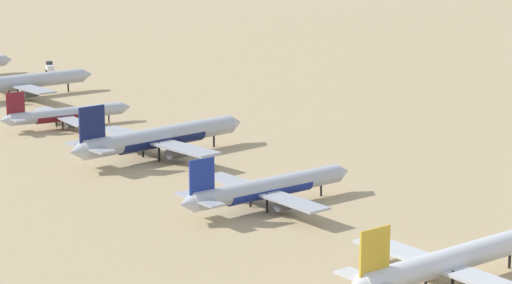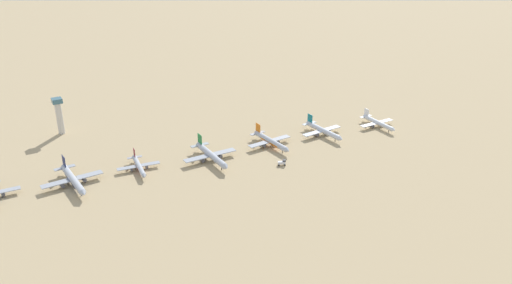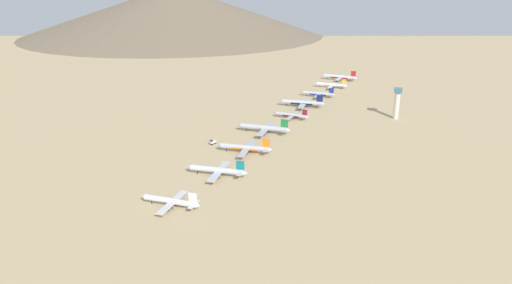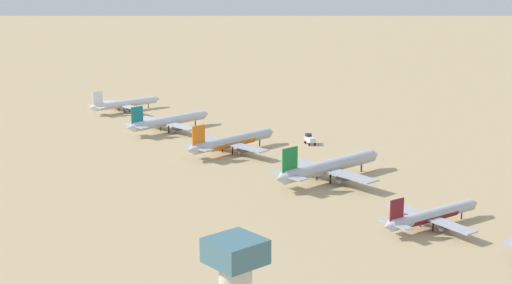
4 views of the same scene
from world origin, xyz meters
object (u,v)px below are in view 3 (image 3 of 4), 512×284
at_px(parked_jet_4, 291,115).
at_px(parked_jet_5, 264,128).
at_px(parked_jet_3, 302,103).
at_px(parked_jet_6, 245,148).
at_px(control_tower, 397,102).
at_px(parked_jet_8, 171,201).
at_px(parked_jet_1, 331,85).
at_px(parked_jet_2, 318,94).
at_px(service_truck, 213,142).
at_px(parked_jet_7, 218,170).
at_px(parked_jet_0, 340,77).

height_order(parked_jet_4, parked_jet_5, parked_jet_5).
xyz_separation_m(parked_jet_3, parked_jet_6, (11.13, 136.80, -0.35)).
bearing_deg(control_tower, parked_jet_8, 62.77).
distance_m(parked_jet_3, parked_jet_8, 230.43).
relative_size(parked_jet_8, control_tower, 1.33).
xyz_separation_m(parked_jet_1, parked_jet_3, (13.36, 91.24, 0.63)).
bearing_deg(parked_jet_2, service_truck, 74.26).
relative_size(parked_jet_3, parked_jet_7, 1.10).
height_order(parked_jet_0, control_tower, control_tower).
distance_m(parked_jet_1, control_tower, 128.40).
height_order(parked_jet_4, parked_jet_7, parked_jet_7).
xyz_separation_m(parked_jet_4, parked_jet_8, (21.93, 187.43, 0.33)).
height_order(parked_jet_1, parked_jet_6, parked_jet_6).
bearing_deg(parked_jet_3, parked_jet_0, -96.78).
height_order(parked_jet_2, parked_jet_4, parked_jet_2).
height_order(parked_jet_2, parked_jet_8, parked_jet_2).
height_order(parked_jet_1, parked_jet_8, parked_jet_1).
relative_size(service_truck, control_tower, 0.20).
height_order(parked_jet_3, parked_jet_6, parked_jet_3).
bearing_deg(parked_jet_6, parked_jet_5, -89.69).
height_order(parked_jet_0, parked_jet_8, parked_jet_0).
distance_m(parked_jet_2, parked_jet_4, 87.03).
distance_m(parked_jet_1, parked_jet_6, 229.35).
height_order(parked_jet_4, parked_jet_8, parked_jet_8).
distance_m(parked_jet_3, control_tower, 91.40).
xyz_separation_m(parked_jet_0, parked_jet_5, (27.55, 224.84, 0.15)).
xyz_separation_m(parked_jet_3, parked_jet_4, (0.37, 41.92, -1.14)).
relative_size(parked_jet_6, parked_jet_7, 1.02).
height_order(service_truck, control_tower, control_tower).
relative_size(parked_jet_1, parked_jet_3, 0.85).
bearing_deg(parked_jet_5, parked_jet_7, 88.33).
height_order(parked_jet_7, service_truck, parked_jet_7).
bearing_deg(parked_jet_3, parked_jet_7, 85.56).
bearing_deg(service_truck, parked_jet_4, -115.61).
xyz_separation_m(parked_jet_2, control_tower, (-82.83, 55.84, 12.19)).
bearing_deg(parked_jet_5, parked_jet_1, -97.82).
xyz_separation_m(parked_jet_0, parked_jet_1, (2.80, 44.64, -0.55)).
distance_m(parked_jet_4, service_truck, 94.74).
height_order(parked_jet_6, control_tower, control_tower).
bearing_deg(parked_jet_1, parked_jet_0, -93.59).
height_order(parked_jet_6, parked_jet_8, parked_jet_6).
height_order(parked_jet_4, parked_jet_6, parked_jet_6).
bearing_deg(parked_jet_6, control_tower, -128.81).
bearing_deg(parked_jet_3, parked_jet_1, -98.33).
xyz_separation_m(parked_jet_0, parked_jet_4, (16.53, 177.80, -1.06)).
bearing_deg(parked_jet_0, parked_jet_5, 83.01).
relative_size(parked_jet_0, parked_jet_4, 1.32).
distance_m(parked_jet_1, parked_jet_5, 181.89).
height_order(parked_jet_0, parked_jet_4, parked_jet_0).
xyz_separation_m(parked_jet_1, parked_jet_8, (35.66, 320.58, -0.18)).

